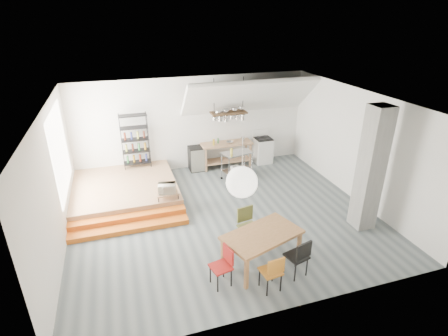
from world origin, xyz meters
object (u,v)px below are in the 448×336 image
object	(u,v)px
rolling_cart	(237,162)
mini_fridge	(196,159)
stove	(263,150)
dining_table	(262,237)

from	to	relation	value
rolling_cart	mini_fridge	size ratio (longest dim) A/B	1.24
rolling_cart	mini_fridge	world-z (taller)	rolling_cart
stove	mini_fridge	bearing A→B (deg)	178.99
dining_table	rolling_cart	xyz separation A→B (m)	(0.92, 4.22, -0.09)
stove	dining_table	distance (m)	5.79
stove	mini_fridge	size ratio (longest dim) A/B	1.37
stove	dining_table	world-z (taller)	stove
mini_fridge	dining_table	bearing A→B (deg)	-87.98
rolling_cart	mini_fridge	xyz separation A→B (m)	(-1.11, 1.12, -0.19)
stove	rolling_cart	world-z (taller)	stove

